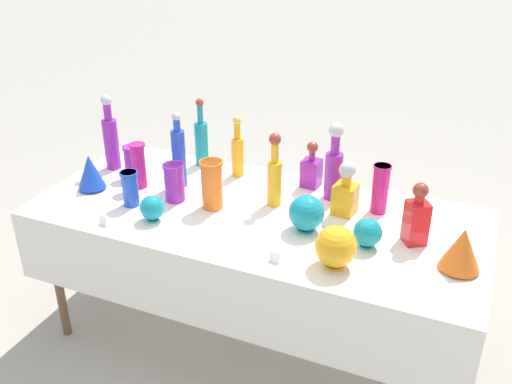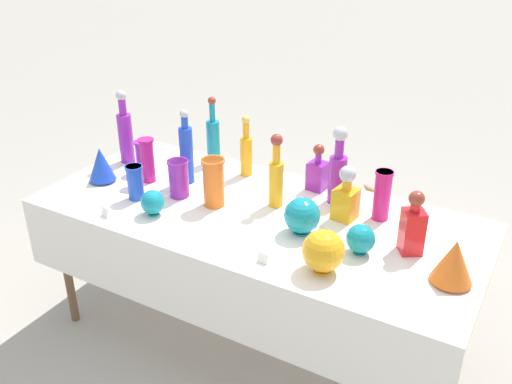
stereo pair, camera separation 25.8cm
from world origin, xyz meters
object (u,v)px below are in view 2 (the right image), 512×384
(tall_bottle_5, at_px, (213,138))
(slender_vase_0, at_px, (179,177))
(tall_bottle_3, at_px, (186,152))
(cardboard_box_behind_left, at_px, (414,259))
(fluted_vase_1, at_px, (101,164))
(tall_bottle_4, at_px, (125,132))
(fluted_vase_0, at_px, (454,261))
(square_decanter_2, at_px, (318,172))
(slender_vase_4, at_px, (148,159))
(round_bowl_0, at_px, (323,251))
(slender_vase_1, at_px, (214,181))
(round_bowl_2, at_px, (361,239))
(tall_bottle_0, at_px, (276,176))
(slender_vase_3, at_px, (382,194))
(tall_bottle_1, at_px, (246,151))
(square_decanter_1, at_px, (346,196))
(cardboard_box_behind_right, at_px, (380,238))
(square_decanter_0, at_px, (413,226))
(slender_vase_2, at_px, (143,155))
(round_bowl_3, at_px, (153,202))
(slender_vase_5, at_px, (135,181))
(tall_bottle_2, at_px, (338,170))
(round_bowl_1, at_px, (302,216))

(tall_bottle_5, xyz_separation_m, slender_vase_0, (0.08, -0.42, -0.04))
(tall_bottle_3, relative_size, cardboard_box_behind_left, 0.69)
(tall_bottle_5, xyz_separation_m, fluted_vase_1, (-0.36, -0.48, -0.05))
(tall_bottle_4, relative_size, fluted_vase_0, 2.21)
(square_decanter_2, bearing_deg, fluted_vase_0, -31.84)
(slender_vase_4, distance_m, round_bowl_0, 1.13)
(slender_vase_1, distance_m, round_bowl_2, 0.75)
(tall_bottle_4, bearing_deg, tall_bottle_0, -2.94)
(tall_bottle_4, distance_m, round_bowl_0, 1.42)
(tall_bottle_3, relative_size, slender_vase_3, 1.65)
(tall_bottle_1, distance_m, tall_bottle_3, 0.31)
(square_decanter_1, xyz_separation_m, slender_vase_3, (0.14, 0.08, 0.01))
(cardboard_box_behind_right, bearing_deg, round_bowl_0, -83.63)
(round_bowl_0, bearing_deg, square_decanter_0, 49.79)
(slender_vase_3, distance_m, cardboard_box_behind_left, 1.06)
(slender_vase_2, bearing_deg, tall_bottle_3, 1.98)
(fluted_vase_0, bearing_deg, round_bowl_3, -173.95)
(tall_bottle_3, relative_size, slender_vase_4, 1.67)
(square_decanter_0, height_order, cardboard_box_behind_left, square_decanter_0)
(slender_vase_4, xyz_separation_m, round_bowl_0, (1.09, -0.30, -0.03))
(square_decanter_2, xyz_separation_m, cardboard_box_behind_right, (0.16, 0.67, -0.68))
(slender_vase_2, height_order, cardboard_box_behind_right, slender_vase_2)
(slender_vase_3, relative_size, cardboard_box_behind_left, 0.42)
(tall_bottle_1, height_order, square_decanter_1, tall_bottle_1)
(tall_bottle_4, distance_m, square_decanter_1, 1.27)
(slender_vase_5, bearing_deg, square_decanter_0, 8.33)
(slender_vase_0, height_order, fluted_vase_0, slender_vase_0)
(cardboard_box_behind_right, bearing_deg, slender_vase_1, -115.94)
(tall_bottle_3, xyz_separation_m, round_bowl_2, (1.00, -0.20, -0.10))
(tall_bottle_5, height_order, slender_vase_3, tall_bottle_5)
(tall_bottle_2, relative_size, slender_vase_5, 2.23)
(round_bowl_0, distance_m, cardboard_box_behind_right, 1.48)
(cardboard_box_behind_right, bearing_deg, round_bowl_2, -78.48)
(tall_bottle_3, bearing_deg, tall_bottle_1, 45.74)
(tall_bottle_1, bearing_deg, slender_vase_3, -7.66)
(slender_vase_0, xyz_separation_m, round_bowl_0, (0.86, -0.24, -0.01))
(tall_bottle_2, distance_m, round_bowl_1, 0.35)
(square_decanter_1, relative_size, fluted_vase_1, 1.43)
(slender_vase_0, bearing_deg, slender_vase_1, 1.83)
(tall_bottle_5, relative_size, fluted_vase_1, 2.05)
(square_decanter_2, relative_size, slender_vase_5, 1.40)
(slender_vase_0, xyz_separation_m, cardboard_box_behind_left, (0.95, 1.00, -0.74))
(slender_vase_1, relative_size, round_bowl_2, 1.83)
(round_bowl_1, bearing_deg, tall_bottle_3, 166.68)
(tall_bottle_4, height_order, cardboard_box_behind_right, tall_bottle_4)
(tall_bottle_4, height_order, square_decanter_0, tall_bottle_4)
(tall_bottle_1, xyz_separation_m, slender_vase_1, (0.04, -0.36, -0.01))
(tall_bottle_3, relative_size, slender_vase_0, 2.07)
(round_bowl_1, bearing_deg, tall_bottle_4, 169.47)
(slender_vase_1, height_order, slender_vase_2, slender_vase_1)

